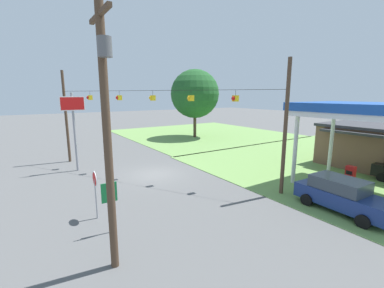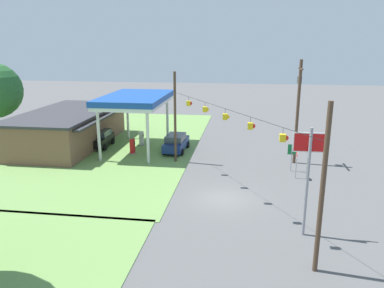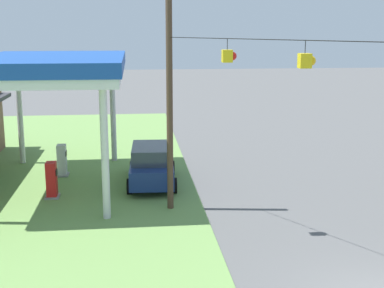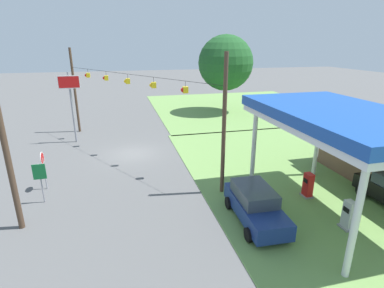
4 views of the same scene
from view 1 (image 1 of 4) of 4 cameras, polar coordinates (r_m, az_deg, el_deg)
name	(u,v)px [view 1 (image 1 of 4)]	position (r m, az deg, el deg)	size (l,w,h in m)	color
ground_plane	(155,174)	(20.78, -8.22, -6.69)	(160.00, 160.00, 0.00)	#565656
grass_verge_opposite_corner	(202,133)	(42.26, 2.17, 2.41)	(24.00, 24.00, 0.04)	#6B934C
fuel_pump_near	(350,178)	(20.51, 31.66, -6.36)	(0.71, 0.56, 1.53)	gray
car_at_pumps_front	(342,195)	(16.20, 30.37, -9.72)	(4.89, 2.27, 1.82)	navy
stop_sign_roadside	(95,184)	(13.87, -20.74, -8.41)	(0.80, 0.08, 2.50)	#99999E
stop_sign_overhead	(73,117)	(22.80, -24.85, 5.46)	(0.22, 1.85, 6.41)	gray
route_sign	(109,197)	(12.29, -17.89, -11.23)	(0.10, 0.70, 2.40)	gray
utility_pole_main	(107,123)	(8.96, -18.42, 4.36)	(2.20, 0.44, 9.46)	#4C3828
signal_span_gantry	(153,116)	(19.88, -8.62, 6.22)	(16.53, 10.24, 8.40)	#4C3828
tree_west_verge	(195,94)	(37.85, 0.65, 11.07)	(6.99, 6.99, 9.87)	#4C3828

